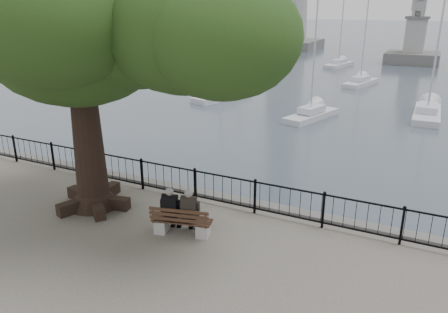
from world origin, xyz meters
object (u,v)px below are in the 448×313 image
Objects in this scene: bench at (182,225)px; person_right at (191,213)px; tree at (101,17)px; lion_monument at (414,44)px; person_left at (172,211)px.

person_right is (0.20, 0.14, 0.32)m from bench.
bench is 0.16× the size of tree.
lion_monument is at bearing 84.44° from tree.
person_right is at bearing 13.65° from person_left.
bench is 0.41m from person_right.
person_left is 1.00× the size of person_right.
person_left is at bearing -166.35° from person_right.
tree is 49.41m from lion_monument.
lion_monument is (4.77, 49.00, -4.25)m from tree.
tree is at bearing -95.56° from lion_monument.
bench is at bearing -10.56° from tree.
tree reaches higher than person_right.
person_left is 5.38m from tree.
person_left is 0.52m from person_right.
lion_monument is at bearing 87.62° from person_right.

